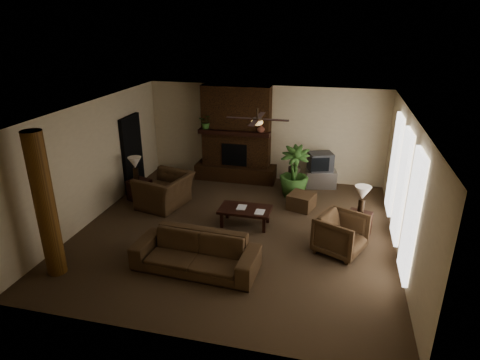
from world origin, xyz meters
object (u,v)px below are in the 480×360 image
(sofa, at_px, (196,247))
(lamp_left, at_px, (135,164))
(coffee_table, at_px, (245,211))
(tv_stand, at_px, (321,178))
(side_table_left, at_px, (140,190))
(lamp_right, at_px, (363,195))
(armchair_right, at_px, (341,232))
(side_table_right, at_px, (358,225))
(log_column, at_px, (45,206))
(armchair_left, at_px, (164,186))
(floor_vase, at_px, (294,176))
(floor_plant, at_px, (294,182))
(ottoman, at_px, (301,201))

(sofa, xyz_separation_m, lamp_left, (-2.62, 2.74, 0.53))
(coffee_table, xyz_separation_m, tv_stand, (1.60, 2.83, -0.12))
(tv_stand, relative_size, side_table_left, 1.55)
(side_table_left, relative_size, lamp_right, 0.85)
(armchair_right, distance_m, side_table_right, 0.89)
(log_column, relative_size, tv_stand, 3.29)
(armchair_left, relative_size, side_table_left, 2.35)
(armchair_right, height_order, coffee_table, armchair_right)
(sofa, bearing_deg, floor_vase, 75.79)
(tv_stand, height_order, floor_plant, floor_plant)
(armchair_left, relative_size, lamp_right, 1.99)
(coffee_table, distance_m, ottoman, 1.72)
(log_column, xyz_separation_m, armchair_left, (0.84, 3.28, -0.84))
(floor_plant, bearing_deg, ottoman, -68.77)
(floor_plant, bearing_deg, tv_stand, 50.91)
(armchair_right, bearing_deg, ottoman, 51.81)
(ottoman, xyz_separation_m, tv_stand, (0.40, 1.61, 0.05))
(side_table_left, bearing_deg, lamp_right, -6.93)
(sofa, height_order, side_table_right, sofa)
(coffee_table, bearing_deg, log_column, -138.64)
(lamp_left, bearing_deg, coffee_table, -13.47)
(sofa, bearing_deg, side_table_right, 37.37)
(log_column, relative_size, ottoman, 4.67)
(coffee_table, height_order, lamp_left, lamp_left)
(sofa, height_order, lamp_right, lamp_right)
(armchair_right, distance_m, lamp_left, 5.55)
(armchair_left, xyz_separation_m, floor_vase, (3.12, 1.82, -0.13))
(log_column, height_order, sofa, log_column)
(log_column, height_order, lamp_right, log_column)
(sofa, relative_size, side_table_left, 4.39)
(side_table_left, distance_m, side_table_right, 5.69)
(lamp_right, bearing_deg, ottoman, 140.86)
(log_column, bearing_deg, floor_plant, 49.61)
(armchair_right, distance_m, floor_plant, 2.97)
(floor_vase, relative_size, lamp_left, 1.18)
(coffee_table, relative_size, lamp_left, 1.85)
(side_table_right, bearing_deg, side_table_left, 173.00)
(floor_vase, height_order, lamp_right, lamp_right)
(lamp_left, distance_m, side_table_right, 5.78)
(ottoman, height_order, tv_stand, tv_stand)
(armchair_left, height_order, side_table_left, armchair_left)
(lamp_left, bearing_deg, armchair_right, -15.32)
(floor_plant, xyz_separation_m, side_table_right, (1.66, -1.89, -0.12))
(coffee_table, relative_size, ottoman, 2.00)
(log_column, distance_m, floor_vase, 6.53)
(side_table_left, bearing_deg, log_column, -90.07)
(armchair_right, xyz_separation_m, side_table_left, (-5.28, 1.48, -0.19))
(tv_stand, relative_size, lamp_left, 1.31)
(armchair_right, distance_m, ottoman, 2.18)
(ottoman, relative_size, lamp_left, 0.92)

